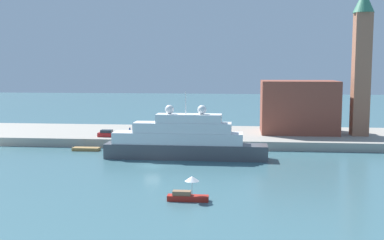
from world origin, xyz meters
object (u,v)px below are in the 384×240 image
(small_motorboat, at_px, (188,192))
(mooring_bollard, at_px, (175,137))
(large_yacht, at_px, (183,141))
(harbor_building, at_px, (299,107))
(parked_car, at_px, (107,134))
(work_barge, at_px, (86,149))
(person_figure, at_px, (130,131))
(bell_tower, at_px, (362,57))

(small_motorboat, height_order, mooring_bollard, small_motorboat)
(large_yacht, distance_m, harbor_building, 32.14)
(parked_car, xyz_separation_m, mooring_bollard, (14.31, -2.17, -0.21))
(work_barge, bearing_deg, large_yacht, -16.76)
(work_barge, bearing_deg, person_figure, 60.00)
(harbor_building, xyz_separation_m, bell_tower, (12.14, -2.91, 10.51))
(harbor_building, distance_m, mooring_bollard, 28.53)
(bell_tower, bearing_deg, harbor_building, 166.52)
(parked_car, distance_m, person_figure, 5.32)
(parked_car, relative_size, person_figure, 2.48)
(person_figure, bearing_deg, harbor_building, 10.07)
(harbor_building, height_order, person_figure, harbor_building)
(large_yacht, height_order, harbor_building, harbor_building)
(large_yacht, height_order, work_barge, large_yacht)
(small_motorboat, distance_m, work_barge, 39.56)
(mooring_bollard, bearing_deg, person_figure, 150.77)
(large_yacht, relative_size, small_motorboat, 5.70)
(large_yacht, xyz_separation_m, bell_tower, (34.48, 19.82, 14.69))
(work_barge, bearing_deg, harbor_building, 21.96)
(work_barge, height_order, mooring_bollard, mooring_bollard)
(work_barge, bearing_deg, mooring_bollard, 15.62)
(harbor_building, bearing_deg, mooring_bollard, -154.15)
(large_yacht, height_order, person_figure, large_yacht)
(large_yacht, relative_size, work_barge, 5.49)
(large_yacht, distance_m, mooring_bollard, 10.94)
(work_barge, xyz_separation_m, mooring_bollard, (16.58, 4.64, 1.81))
(large_yacht, bearing_deg, harbor_building, 45.49)
(bell_tower, distance_m, parked_car, 54.44)
(person_figure, distance_m, mooring_bollard, 12.04)
(large_yacht, distance_m, work_barge, 20.54)
(small_motorboat, height_order, bell_tower, bell_tower)
(harbor_building, height_order, parked_car, harbor_building)
(small_motorboat, distance_m, bell_tower, 57.81)
(harbor_building, xyz_separation_m, mooring_bollard, (-25.24, -12.23, -5.23))
(large_yacht, distance_m, person_figure, 21.18)
(work_barge, bearing_deg, parked_car, 71.60)
(mooring_bollard, bearing_deg, small_motorboat, -79.74)
(small_motorboat, bearing_deg, parked_car, 118.34)
(small_motorboat, xyz_separation_m, person_figure, (-17.14, 42.54, 1.38))
(bell_tower, xyz_separation_m, parked_car, (-51.69, -7.15, -15.53))
(small_motorboat, height_order, harbor_building, harbor_building)
(large_yacht, distance_m, parked_car, 21.39)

